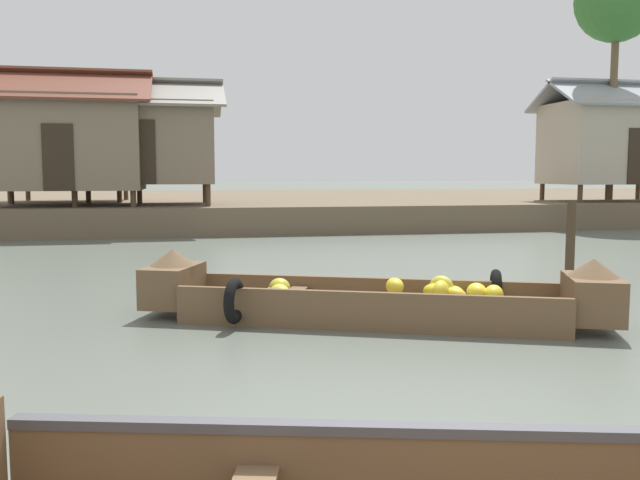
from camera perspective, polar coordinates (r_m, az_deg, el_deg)
ground_plane at (r=12.96m, az=-7.03°, el=-2.04°), size 300.00×300.00×0.00m
riverbank_strip at (r=28.41m, az=-9.44°, el=2.92°), size 160.00×20.00×0.81m
banana_boat at (r=7.85m, az=4.56°, el=-5.06°), size 5.39×2.88×0.81m
stilt_house_left at (r=23.96m, az=-20.63°, el=8.65°), size 4.40×3.32×4.20m
stilt_house_mid_left at (r=20.81m, az=-20.81°, el=7.89°), size 4.90×3.52×3.94m
stilt_house_mid_right at (r=20.91m, az=-14.83°, el=8.15°), size 4.76×3.57×3.78m
stilt_house_right at (r=24.97m, az=23.79°, el=7.70°), size 4.93×3.20×4.08m
palm_tree_near at (r=25.19m, az=24.07°, el=18.10°), size 2.71×2.71×7.97m
mooring_post at (r=11.01m, az=20.63°, el=-0.23°), size 0.14×0.14×1.33m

